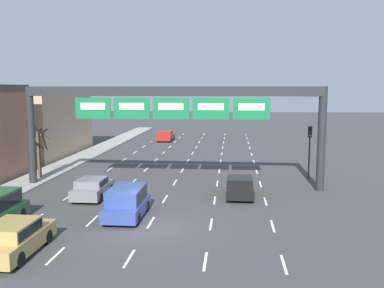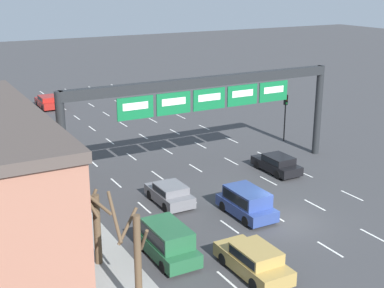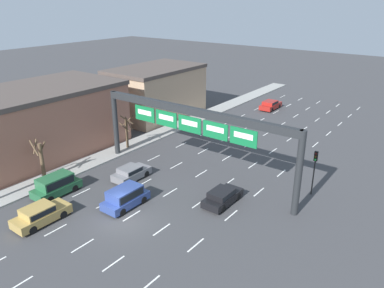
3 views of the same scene
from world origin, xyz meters
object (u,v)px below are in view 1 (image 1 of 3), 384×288
car_grey (92,187)px  car_gold (14,237)px  traffic_light_near_gantry (310,141)px  tree_bare_closest (40,150)px  suv_blue (127,201)px  sign_gantry (171,108)px  car_red (166,135)px  car_black (240,186)px

car_grey → car_gold: 9.83m
traffic_light_near_gantry → tree_bare_closest: tree_bare_closest is taller
suv_blue → traffic_light_near_gantry: 17.00m
traffic_light_near_gantry → tree_bare_closest: bearing=-174.2°
sign_gantry → tree_bare_closest: 11.71m
car_red → tree_bare_closest: size_ratio=1.07×
traffic_light_near_gantry → tree_bare_closest: 21.75m
traffic_light_near_gantry → car_black: bearing=-131.9°
suv_blue → tree_bare_closest: bearing=134.9°
car_grey → car_red: size_ratio=0.86×
car_grey → traffic_light_near_gantry: size_ratio=0.92×
traffic_light_near_gantry → tree_bare_closest: (-21.63, -2.21, -0.71)m
car_red → car_grey: bearing=-90.1°
sign_gantry → car_black: sign_gantry is taller
suv_blue → car_red: (-3.25, 35.20, -0.22)m
car_gold → traffic_light_near_gantry: size_ratio=1.06×
suv_blue → traffic_light_near_gantry: size_ratio=0.98×
car_red → car_gold: (-0.35, -41.06, 0.06)m
suv_blue → car_gold: size_ratio=0.92×
car_grey → car_gold: (-0.27, -9.83, 0.07)m
suv_blue → car_grey: size_ratio=1.07×
car_black → tree_bare_closest: (-15.95, 4.13, 1.63)m
suv_blue → sign_gantry: bearing=78.5°
suv_blue → car_gold: bearing=-121.5°
car_black → traffic_light_near_gantry: size_ratio=0.99×
suv_blue → car_grey: suv_blue is taller
car_red → tree_bare_closest: tree_bare_closest is taller
car_grey → car_gold: size_ratio=0.86×
car_black → tree_bare_closest: bearing=165.5°
suv_blue → car_black: (6.48, 5.36, -0.24)m
car_black → traffic_light_near_gantry: bearing=48.1°
suv_blue → car_grey: bearing=130.0°
tree_bare_closest → car_grey: bearing=-42.0°
car_red → car_gold: size_ratio=1.00×
tree_bare_closest → sign_gantry: bearing=-10.1°
sign_gantry → car_red: (-4.78, 27.67, -5.12)m
sign_gantry → car_red: sign_gantry is taller
traffic_light_near_gantry → sign_gantry: bearing=-158.6°
car_gold → tree_bare_closest: bearing=110.9°
car_red → car_gold: car_gold is taller
car_grey → car_black: (9.81, 1.40, -0.01)m
sign_gantry → car_grey: size_ratio=5.60×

